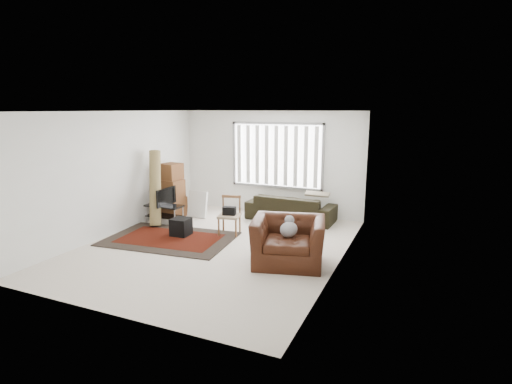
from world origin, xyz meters
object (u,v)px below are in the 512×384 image
tv_stand (164,210)px  side_chair (230,214)px  moving_boxes (172,192)px  sofa (291,204)px  armchair (288,238)px

tv_stand → side_chair: (1.85, -0.14, 0.14)m
moving_boxes → sofa: (2.93, 0.86, -0.22)m
tv_stand → side_chair: size_ratio=1.08×
side_chair → armchair: (1.75, -1.09, 0.01)m
tv_stand → armchair: bearing=-18.9°
side_chair → moving_boxes: bearing=146.5°
side_chair → armchair: size_ratio=0.56×
tv_stand → sofa: size_ratio=0.42×
moving_boxes → sofa: 3.06m
armchair → side_chair: bearing=133.6°
tv_stand → moving_boxes: (-0.20, 0.63, 0.31)m
sofa → armchair: 2.86m
armchair → sofa: bearing=93.3°
tv_stand → side_chair: bearing=-4.3°
tv_stand → moving_boxes: 0.73m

